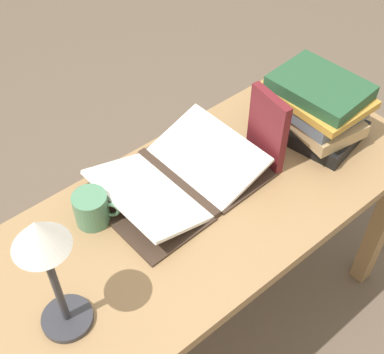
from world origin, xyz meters
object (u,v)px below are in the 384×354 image
object	(u,v)px
open_book	(179,178)
reading_lamp	(45,254)
book_stack_tall	(316,108)
book_standing_upright	(267,129)
coffee_mug	(92,209)

from	to	relation	value
open_book	reading_lamp	size ratio (longest dim) A/B	1.33
book_stack_tall	book_standing_upright	distance (m)	0.21
book_stack_tall	reading_lamp	world-z (taller)	reading_lamp
book_standing_upright	coffee_mug	xyz separation A→B (m)	(0.53, -0.13, -0.07)
book_stack_tall	reading_lamp	distance (m)	0.96
reading_lamp	open_book	bearing A→B (deg)	-160.32
book_stack_tall	coffee_mug	xyz separation A→B (m)	(0.73, -0.14, -0.05)
open_book	coffee_mug	distance (m)	0.27
reading_lamp	coffee_mug	xyz separation A→B (m)	(-0.21, -0.22, -0.22)
reading_lamp	book_stack_tall	bearing A→B (deg)	-175.59
reading_lamp	coffee_mug	distance (m)	0.38
open_book	coffee_mug	world-z (taller)	coffee_mug
open_book	book_standing_upright	bearing A→B (deg)	159.04
book_standing_upright	open_book	bearing A→B (deg)	-11.88
open_book	reading_lamp	world-z (taller)	reading_lamp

